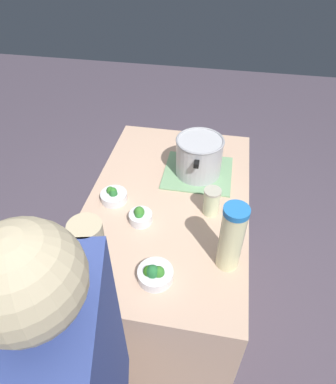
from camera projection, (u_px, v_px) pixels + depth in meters
The scene contains 9 objects.
ground_plane at pixel (168, 300), 2.28m from camera, with size 8.00×8.00×0.00m, color #524755.
counter_slab at pixel (168, 258), 1.96m from camera, with size 1.27×0.78×0.94m, color #CCA58A.
dish_cloth at pixel (198, 173), 1.80m from camera, with size 0.33×0.36×0.01m, color #79A776.
cooking_pot at pixel (199, 156), 1.72m from camera, with size 0.31×0.24×0.21m.
lemonade_pitcher at pixel (231, 238), 1.27m from camera, with size 0.10×0.10×0.31m.
mason_jar at pixel (212, 201), 1.54m from camera, with size 0.08×0.08×0.14m.
broccoli_bowl_front at pixel (155, 274), 1.29m from camera, with size 0.14×0.14×0.08m.
broccoli_bowl_center at pixel (140, 216), 1.52m from camera, with size 0.11×0.11×0.08m.
broccoli_bowl_back at pixel (114, 196), 1.63m from camera, with size 0.13×0.13×0.07m.
Camera 1 is at (1.18, 0.21, 2.07)m, focal length 31.54 mm.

